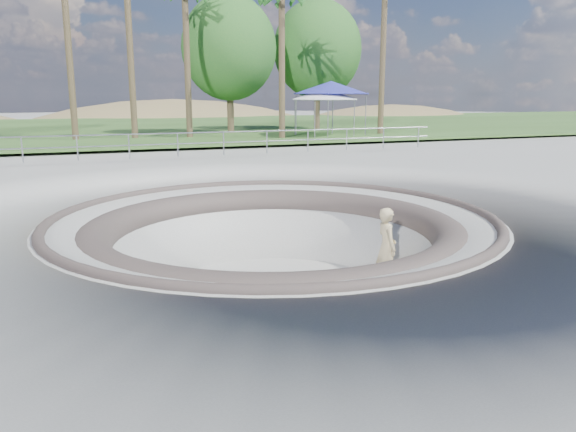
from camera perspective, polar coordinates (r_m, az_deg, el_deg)
name	(u,v)px	position (r m, az deg, el deg)	size (l,w,h in m)	color
ground	(273,217)	(12.97, -1.52, -0.09)	(180.00, 180.00, 0.00)	#AAABA5
skate_bowl	(274,292)	(13.48, -1.47, -7.71)	(14.00, 14.00, 4.10)	#AAABA5
grass_strip	(127,128)	(46.20, -16.04, 8.63)	(180.00, 36.00, 0.12)	#315221
distant_hills	(144,177)	(70.25, -14.43, 3.87)	(103.20, 45.00, 28.60)	olive
safety_railing	(178,144)	(24.40, -11.14, 7.14)	(25.00, 0.06, 1.03)	gray
skateboard	(385,286)	(14.08, 9.83, -7.03)	(0.80, 0.39, 0.08)	olive
skater	(387,247)	(13.79, 9.98, -3.15)	(0.71, 0.46, 1.94)	tan
canopy_white	(324,94)	(34.80, 3.72, 12.25)	(5.65, 5.65, 2.86)	gray
canopy_blue	(331,88)	(35.72, 4.39, 12.87)	(6.29, 6.29, 3.30)	gray
bushy_tree_mid	(229,48)	(38.04, -6.00, 16.62)	(6.18, 5.62, 8.92)	brown
bushy_tree_right	(318,49)	(42.18, 3.02, 16.54)	(6.43, 5.85, 9.28)	brown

